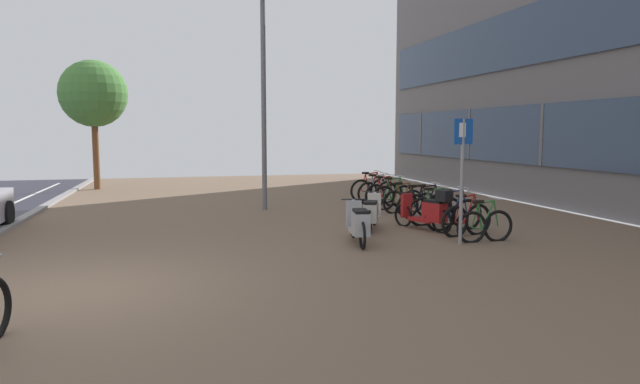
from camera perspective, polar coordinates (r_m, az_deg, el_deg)
ground at (r=8.49m, az=-14.49°, el=-9.42°), size 21.00×40.00×0.13m
bicycle_rack_00 at (r=11.75m, az=16.71°, el=-3.38°), size 1.28×0.48×0.94m
bicycle_rack_01 at (r=12.33m, az=14.95°, el=-2.81°), size 1.34×0.48×0.98m
bicycle_rack_02 at (r=12.97m, az=13.66°, el=-2.29°), size 1.43×0.48×1.02m
bicycle_rack_03 at (r=13.53m, az=11.85°, el=-1.93°), size 1.40×0.48×0.99m
bicycle_rack_04 at (r=14.21m, az=11.09°, el=-1.52°), size 1.40×0.48×1.00m
bicycle_rack_05 at (r=14.85m, az=10.02°, el=-1.26°), size 1.24×0.48×0.92m
bicycle_rack_06 at (r=15.45m, az=8.63°, el=-0.94°), size 1.26×0.48×0.93m
bicycle_rack_07 at (r=16.09m, az=7.64°, el=-0.54°), size 1.39×0.48×1.02m
bicycle_rack_08 at (r=16.72m, az=6.65°, el=-0.29°), size 1.35×0.47×1.01m
bicycle_rack_09 at (r=17.39m, az=5.97°, el=-0.03°), size 1.41×0.48×1.01m
bicycle_rack_10 at (r=18.05m, az=5.28°, el=0.23°), size 1.45×0.48×1.03m
scooter_near at (r=11.06m, az=4.02°, el=-3.34°), size 0.60×1.76×0.86m
scooter_mid at (r=12.66m, az=5.40°, el=-2.20°), size 0.88×1.59×0.85m
scooter_far at (r=12.76m, az=11.18°, el=-1.95°), size 0.90×1.60×0.99m
parking_sign at (r=11.23m, az=14.52°, el=2.49°), size 0.40×0.07×2.50m
lamp_post at (r=15.95m, az=-5.87°, el=10.39°), size 0.20×0.52×6.16m
street_tree at (r=23.31m, az=-22.43°, el=9.35°), size 2.57×2.57×5.00m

